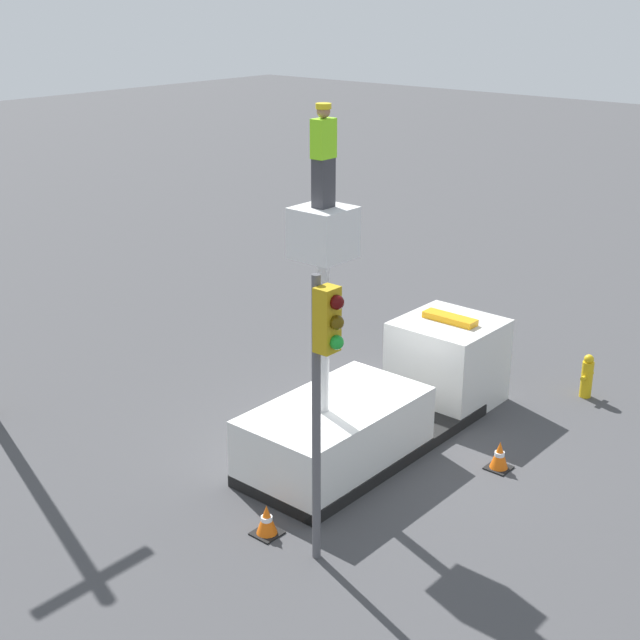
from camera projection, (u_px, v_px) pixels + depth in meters
ground_plane at (367, 448)px, 18.05m from camera, size 120.00×120.00×0.00m
bucket_truck at (384, 401)px, 18.12m from camera, size 6.81×2.12×5.22m
worker at (323, 156)px, 14.94m from camera, size 0.40×0.26×1.75m
traffic_light_pole at (324, 366)px, 13.31m from camera, size 0.34×0.57×4.85m
fire_hydrant at (587, 376)px, 20.15m from camera, size 0.50×0.26×1.03m
traffic_cone_rear at (267, 521)px, 15.10m from camera, size 0.46×0.46×0.56m
traffic_cone_curbside at (499, 456)px, 17.18m from camera, size 0.45×0.45×0.58m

